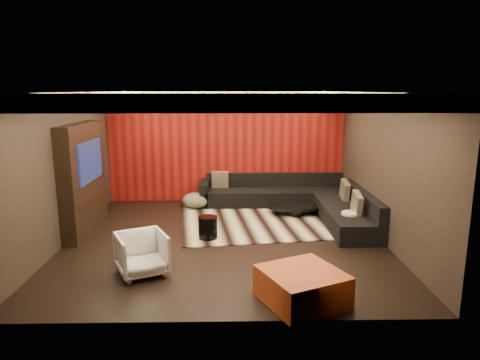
{
  "coord_description": "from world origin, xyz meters",
  "views": [
    {
      "loc": [
        0.13,
        -7.87,
        2.84
      ],
      "look_at": [
        0.3,
        0.6,
        1.05
      ],
      "focal_mm": 32.0,
      "sensor_mm": 36.0,
      "label": 1
    }
  ],
  "objects_px": {
    "white_side_table": "(350,223)",
    "orange_ottoman": "(302,286)",
    "drum_stool": "(208,227)",
    "sectional_sofa": "(300,201)",
    "coffee_table": "(295,210)",
    "armchair": "(142,254)"
  },
  "relations": [
    {
      "from": "drum_stool",
      "to": "white_side_table",
      "type": "bearing_deg",
      "value": 5.23
    },
    {
      "from": "coffee_table",
      "to": "white_side_table",
      "type": "bearing_deg",
      "value": -55.68
    },
    {
      "from": "armchair",
      "to": "sectional_sofa",
      "type": "height_order",
      "value": "sectional_sofa"
    },
    {
      "from": "white_side_table",
      "to": "armchair",
      "type": "bearing_deg",
      "value": -153.99
    },
    {
      "from": "orange_ottoman",
      "to": "armchair",
      "type": "xyz_separation_m",
      "value": [
        -2.36,
        0.94,
        0.11
      ]
    },
    {
      "from": "drum_stool",
      "to": "orange_ottoman",
      "type": "height_order",
      "value": "drum_stool"
    },
    {
      "from": "white_side_table",
      "to": "sectional_sofa",
      "type": "height_order",
      "value": "sectional_sofa"
    },
    {
      "from": "coffee_table",
      "to": "sectional_sofa",
      "type": "relative_size",
      "value": 0.34
    },
    {
      "from": "orange_ottoman",
      "to": "coffee_table",
      "type": "bearing_deg",
      "value": 83.01
    },
    {
      "from": "sectional_sofa",
      "to": "white_side_table",
      "type": "bearing_deg",
      "value": -64.12
    },
    {
      "from": "orange_ottoman",
      "to": "sectional_sofa",
      "type": "relative_size",
      "value": 0.27
    },
    {
      "from": "drum_stool",
      "to": "orange_ottoman",
      "type": "relative_size",
      "value": 0.44
    },
    {
      "from": "armchair",
      "to": "drum_stool",
      "type": "bearing_deg",
      "value": 32.94
    },
    {
      "from": "armchair",
      "to": "coffee_table",
      "type": "bearing_deg",
      "value": 21.76
    },
    {
      "from": "drum_stool",
      "to": "white_side_table",
      "type": "height_order",
      "value": "drum_stool"
    },
    {
      "from": "coffee_table",
      "to": "sectional_sofa",
      "type": "distance_m",
      "value": 0.31
    },
    {
      "from": "orange_ottoman",
      "to": "sectional_sofa",
      "type": "height_order",
      "value": "sectional_sofa"
    },
    {
      "from": "white_side_table",
      "to": "orange_ottoman",
      "type": "bearing_deg",
      "value": -116.99
    },
    {
      "from": "white_side_table",
      "to": "orange_ottoman",
      "type": "xyz_separation_m",
      "value": [
        -1.42,
        -2.79,
        -0.0
      ]
    },
    {
      "from": "drum_stool",
      "to": "sectional_sofa",
      "type": "relative_size",
      "value": 0.12
    },
    {
      "from": "drum_stool",
      "to": "sectional_sofa",
      "type": "distance_m",
      "value": 2.77
    },
    {
      "from": "white_side_table",
      "to": "orange_ottoman",
      "type": "distance_m",
      "value": 3.13
    }
  ]
}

